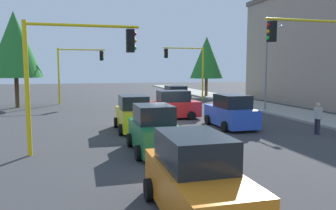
{
  "coord_description": "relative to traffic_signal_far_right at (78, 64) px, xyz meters",
  "views": [
    {
      "loc": [
        20.08,
        -5.43,
        3.51
      ],
      "look_at": [
        -0.04,
        -0.11,
        1.2
      ],
      "focal_mm": 35.33,
      "sensor_mm": 36.0,
      "label": 1
    }
  ],
  "objects": [
    {
      "name": "traffic_signal_near_right",
      "position": [
        20.0,
        0.02,
        -0.07
      ],
      "size": [
        0.36,
        4.59,
        5.4
      ],
      "color": "yellow",
      "rests_on": "ground"
    },
    {
      "name": "car_blue",
      "position": [
        16.2,
        8.84,
        -3.0
      ],
      "size": [
        4.1,
        2.11,
        1.98
      ],
      "color": "blue",
      "rests_on": "ground"
    },
    {
      "name": "pedestrian_crossing",
      "position": [
        19.33,
        12.37,
        -2.99
      ],
      "size": [
        0.4,
        0.24,
        1.7
      ],
      "color": "#262638",
      "rests_on": "ground"
    },
    {
      "name": "traffic_signal_far_left",
      "position": [
        -0.0,
        11.39,
        0.2
      ],
      "size": [
        0.36,
        4.59,
        5.81
      ],
      "color": "yellow",
      "rests_on": "ground"
    },
    {
      "name": "car_green",
      "position": [
        20.66,
        3.19,
        -3.0
      ],
      "size": [
        3.78,
        2.0,
        1.98
      ],
      "color": "#1E7238",
      "rests_on": "ground"
    },
    {
      "name": "lane_arrow_near",
      "position": [
        25.51,
        2.67,
        -3.89
      ],
      "size": [
        2.4,
        1.1,
        1.1
      ],
      "color": "silver",
      "rests_on": "ground"
    },
    {
      "name": "tree_opposite_side",
      "position": [
        2.0,
        -5.33,
        1.7
      ],
      "size": [
        4.65,
        4.65,
        8.52
      ],
      "color": "brown",
      "rests_on": "ground"
    },
    {
      "name": "tree_roadside_far",
      "position": [
        -4.0,
        15.17,
        0.92
      ],
      "size": [
        4.03,
        4.03,
        7.35
      ],
      "color": "brown",
      "rests_on": "ground"
    },
    {
      "name": "car_red",
      "position": [
        12.0,
        6.3,
        -3.0
      ],
      "size": [
        2.05,
        4.04,
        1.98
      ],
      "color": "red",
      "rests_on": "ground"
    },
    {
      "name": "sidewalk_kerb",
      "position": [
        9.0,
        16.17,
        -3.82
      ],
      "size": [
        80.0,
        4.0,
        0.15
      ],
      "primitive_type": "cube",
      "color": "gray",
      "rests_on": "ground"
    },
    {
      "name": "street_lamp_curbside",
      "position": [
        10.39,
        14.87,
        0.45
      ],
      "size": [
        2.15,
        0.28,
        7.0
      ],
      "color": "slate",
      "rests_on": "ground"
    },
    {
      "name": "car_orange",
      "position": [
        27.0,
        2.79,
        -3.0
      ],
      "size": [
        4.2,
        1.95,
        1.98
      ],
      "color": "orange",
      "rests_on": "ground"
    },
    {
      "name": "traffic_signal_near_left",
      "position": [
        20.0,
        11.41,
        0.31
      ],
      "size": [
        0.36,
        4.59,
        5.97
      ],
      "color": "yellow",
      "rests_on": "ground"
    },
    {
      "name": "car_yellow",
      "position": [
        15.62,
        3.11,
        -3.0
      ],
      "size": [
        3.91,
        2.01,
        1.98
      ],
      "color": "yellow",
      "rests_on": "ground"
    },
    {
      "name": "ground_plane",
      "position": [
        14.0,
        5.67,
        -3.9
      ],
      "size": [
        120.0,
        120.0,
        0.0
      ],
      "primitive_type": "plane",
      "color": "#353538"
    },
    {
      "name": "traffic_signal_far_right",
      "position": [
        0.0,
        0.0,
        0.0
      ],
      "size": [
        0.36,
        4.59,
        5.5
      ],
      "color": "yellow",
      "rests_on": "ground"
    },
    {
      "name": "car_black",
      "position": [
        5.69,
        8.41,
        -3.0
      ],
      "size": [
        3.92,
        2.1,
        1.98
      ],
      "color": "black",
      "rests_on": "ground"
    }
  ]
}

